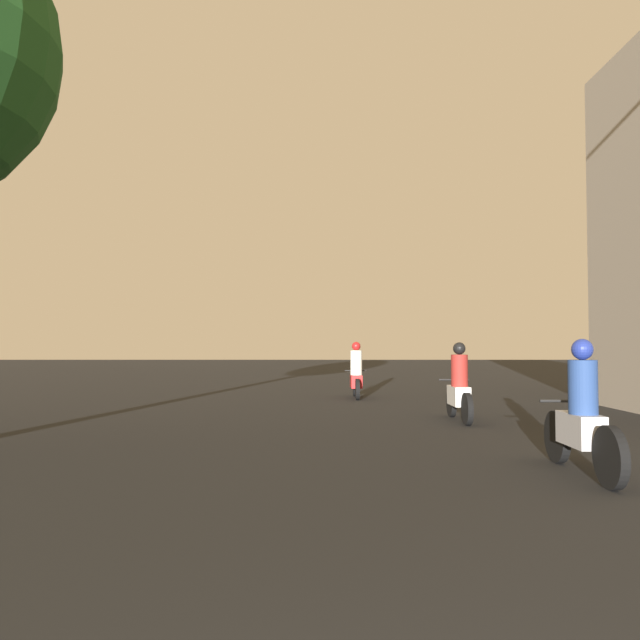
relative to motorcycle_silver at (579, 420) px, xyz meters
name	(u,v)px	position (x,y,z in m)	size (l,w,h in m)	color
motorcycle_silver	(579,420)	(0.00, 0.00, 0.00)	(0.60, 2.09, 1.55)	black
motorcycle_white	(457,389)	(-0.28, 5.02, -0.01)	(0.60, 1.97, 1.53)	black
motorcycle_red	(354,376)	(-1.98, 10.19, -0.01)	(0.60, 1.83, 1.56)	black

